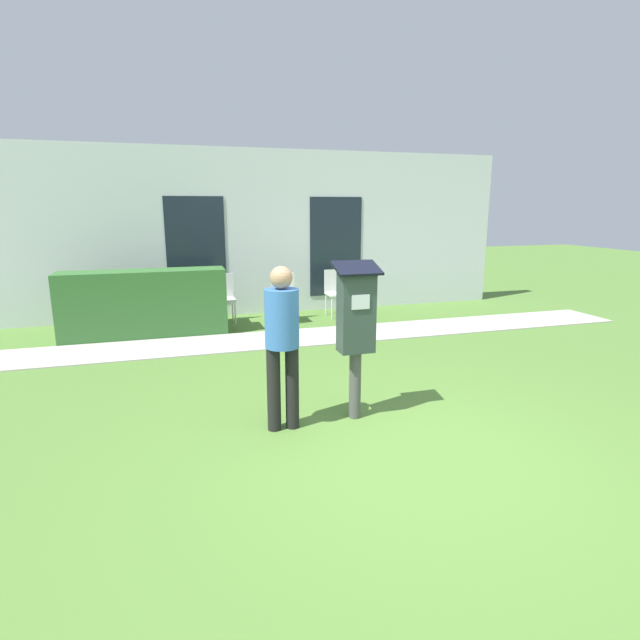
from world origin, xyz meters
TOP-DOWN VIEW (x-y plane):
  - ground_plane at (0.00, 0.00)m, footprint 40.00×40.00m
  - sidewalk at (0.00, 4.11)m, footprint 12.00×1.10m
  - building_facade at (0.00, 6.37)m, footprint 10.00×0.26m
  - parking_meter at (-0.19, 0.90)m, footprint 0.44×0.31m
  - person_standing at (-0.94, 0.85)m, footprint 0.32×0.32m
  - outdoor_chair_left at (-1.00, 5.64)m, footprint 0.44×0.44m
  - outdoor_chair_middle at (0.11, 5.41)m, footprint 0.44×0.44m
  - outdoor_chair_right at (1.22, 5.62)m, footprint 0.44×0.44m
  - hedge_row at (-2.34, 4.97)m, footprint 2.62×0.60m

SIDE VIEW (x-z plane):
  - ground_plane at x=0.00m, z-range 0.00..0.00m
  - sidewalk at x=0.00m, z-range 0.00..0.02m
  - outdoor_chair_left at x=-1.00m, z-range 0.08..0.98m
  - outdoor_chair_middle at x=0.11m, z-range 0.08..0.98m
  - outdoor_chair_right at x=1.22m, z-range 0.08..0.98m
  - hedge_row at x=-2.34m, z-range 0.00..1.10m
  - person_standing at x=-0.94m, z-range 0.14..1.72m
  - parking_meter at x=-0.19m, z-range 0.22..1.81m
  - building_facade at x=0.00m, z-range 0.00..3.20m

